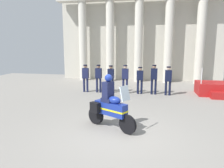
{
  "coord_description": "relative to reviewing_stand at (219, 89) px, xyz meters",
  "views": [
    {
      "loc": [
        1.11,
        -6.43,
        2.79
      ],
      "look_at": [
        -0.79,
        3.31,
        1.06
      ],
      "focal_mm": 33.86,
      "sensor_mm": 36.0,
      "label": 1
    }
  ],
  "objects": [
    {
      "name": "officer_in_row_2",
      "position": [
        -6.38,
        -0.51,
        0.64
      ],
      "size": [
        0.39,
        0.24,
        1.7
      ],
      "rotation": [
        0.0,
        0.0,
        3.12
      ],
      "color": "black",
      "rests_on": "ground_plane"
    },
    {
      "name": "officer_in_row_0",
      "position": [
        -7.99,
        -0.58,
        0.66
      ],
      "size": [
        0.39,
        0.24,
        1.72
      ],
      "rotation": [
        0.0,
        0.0,
        3.12
      ],
      "color": "#191E42",
      "rests_on": "ground_plane"
    },
    {
      "name": "ground_plane",
      "position": [
        -4.95,
        -6.73,
        -0.36
      ],
      "size": [
        28.0,
        28.0,
        0.0
      ],
      "primitive_type": "plane",
      "color": "gray"
    },
    {
      "name": "officer_in_row_1",
      "position": [
        -7.14,
        -0.58,
        0.66
      ],
      "size": [
        0.39,
        0.24,
        1.73
      ],
      "rotation": [
        0.0,
        0.0,
        3.12
      ],
      "color": "#141938",
      "rests_on": "ground_plane"
    },
    {
      "name": "motorcycle_with_rider",
      "position": [
        -5.28,
        -6.27,
        0.43
      ],
      "size": [
        1.88,
        1.2,
        1.9
      ],
      "rotation": [
        0.0,
        0.0,
        -0.51
      ],
      "color": "black",
      "rests_on": "ground_plane"
    },
    {
      "name": "reviewing_stand",
      "position": [
        0.0,
        0.0,
        0.0
      ],
      "size": [
        2.44,
        2.11,
        1.65
      ],
      "color": "#A51919",
      "rests_on": "ground_plane"
    },
    {
      "name": "colonnade_backdrop",
      "position": [
        -5.06,
        4.75,
        3.61
      ],
      "size": [
        13.54,
        1.52,
        7.57
      ],
      "color": "beige",
      "rests_on": "ground_plane"
    },
    {
      "name": "officer_in_row_5",
      "position": [
        -3.77,
        -0.48,
        0.69
      ],
      "size": [
        0.39,
        0.24,
        1.77
      ],
      "rotation": [
        0.0,
        0.0,
        3.12
      ],
      "color": "black",
      "rests_on": "ground_plane"
    },
    {
      "name": "officer_in_row_3",
      "position": [
        -5.48,
        -0.58,
        0.66
      ],
      "size": [
        0.39,
        0.24,
        1.73
      ],
      "rotation": [
        0.0,
        0.0,
        3.12
      ],
      "color": "#191E42",
      "rests_on": "ground_plane"
    },
    {
      "name": "officer_in_row_6",
      "position": [
        -2.95,
        -0.58,
        0.64
      ],
      "size": [
        0.39,
        0.24,
        1.7
      ],
      "rotation": [
        0.0,
        0.0,
        3.12
      ],
      "color": "black",
      "rests_on": "ground_plane"
    },
    {
      "name": "officer_in_row_4",
      "position": [
        -4.6,
        -0.49,
        0.6
      ],
      "size": [
        0.39,
        0.24,
        1.63
      ],
      "rotation": [
        0.0,
        0.0,
        3.12
      ],
      "color": "black",
      "rests_on": "ground_plane"
    }
  ]
}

